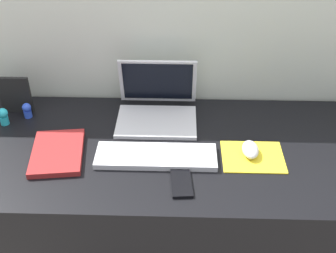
{
  "coord_description": "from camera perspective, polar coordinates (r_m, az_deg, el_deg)",
  "views": [
    {
      "loc": [
        0.01,
        -1.21,
        1.68
      ],
      "look_at": [
        -0.03,
        0.0,
        0.83
      ],
      "focal_mm": 46.65,
      "sensor_mm": 36.0,
      "label": 1
    }
  ],
  "objects": [
    {
      "name": "back_wall",
      "position": [
        1.87,
        1.33,
        2.92
      ],
      "size": [
        2.9,
        0.05,
        1.38
      ],
      "primitive_type": "cube",
      "color": "beige",
      "rests_on": "ground_plane"
    },
    {
      "name": "desk",
      "position": [
        1.79,
        1.05,
        -12.17
      ],
      "size": [
        1.7,
        0.66,
        0.74
      ],
      "primitive_type": "cube",
      "color": "black",
      "rests_on": "ground_plane"
    },
    {
      "name": "laptop",
      "position": [
        1.68,
        -1.44,
        3.02
      ],
      "size": [
        0.3,
        0.26,
        0.21
      ],
      "color": "silver",
      "rests_on": "desk"
    },
    {
      "name": "keyboard",
      "position": [
        1.48,
        -1.57,
        -3.9
      ],
      "size": [
        0.41,
        0.13,
        0.02
      ],
      "primitive_type": "cube",
      "color": "silver",
      "rests_on": "desk"
    },
    {
      "name": "mousepad",
      "position": [
        1.52,
        11.01,
        -3.9
      ],
      "size": [
        0.21,
        0.17,
        0.0
      ],
      "primitive_type": "cube",
      "color": "yellow",
      "rests_on": "desk"
    },
    {
      "name": "mouse",
      "position": [
        1.52,
        10.71,
        -2.97
      ],
      "size": [
        0.06,
        0.1,
        0.03
      ],
      "primitive_type": "ellipsoid",
      "color": "silver",
      "rests_on": "mousepad"
    },
    {
      "name": "cell_phone",
      "position": [
        1.39,
        1.77,
        -7.42
      ],
      "size": [
        0.07,
        0.13,
        0.01
      ],
      "primitive_type": "cube",
      "rotation": [
        0.0,
        0.0,
        0.08
      ],
      "color": "black",
      "rests_on": "desk"
    },
    {
      "name": "notebook_pad",
      "position": [
        1.55,
        -14.25,
        -3.3
      ],
      "size": [
        0.2,
        0.26,
        0.02
      ],
      "primitive_type": "cube",
      "rotation": [
        0.0,
        0.0,
        0.13
      ],
      "color": "maroon",
      "rests_on": "desk"
    },
    {
      "name": "picture_frame",
      "position": [
        1.79,
        -19.33,
        3.92
      ],
      "size": [
        0.12,
        0.02,
        0.15
      ],
      "primitive_type": "cube",
      "color": "black",
      "rests_on": "desk"
    },
    {
      "name": "toy_figurine_cyan",
      "position": [
        1.75,
        -20.72,
        1.31
      ],
      "size": [
        0.04,
        0.04,
        0.07
      ],
      "color": "#28B7CC",
      "rests_on": "desk"
    },
    {
      "name": "toy_figurine_blue",
      "position": [
        1.76,
        -17.94,
        2.07
      ],
      "size": [
        0.03,
        0.03,
        0.06
      ],
      "color": "blue",
      "rests_on": "desk"
    }
  ]
}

